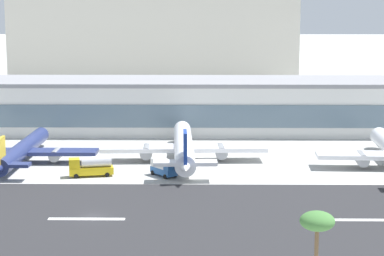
% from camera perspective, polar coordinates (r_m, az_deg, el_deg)
% --- Properties ---
extents(ground_plane, '(1400.00, 1400.00, 0.00)m').
position_cam_1_polar(ground_plane, '(113.45, -8.00, -7.07)').
color(ground_plane, '#A8A8A3').
extents(runway_strip, '(800.00, 43.37, 0.08)m').
position_cam_1_polar(runway_strip, '(111.85, -8.14, -7.30)').
color(runway_strip, '#262628').
rests_on(runway_strip, ground_plane).
extents(runway_centreline_dash_4, '(12.00, 1.20, 0.01)m').
position_cam_1_polar(runway_centreline_dash_4, '(111.95, -8.52, -7.27)').
color(runway_centreline_dash_4, white).
rests_on(runway_centreline_dash_4, runway_strip).
extents(runway_centreline_dash_5, '(12.00, 1.20, 0.01)m').
position_cam_1_polar(runway_centreline_dash_5, '(112.99, 12.75, -7.25)').
color(runway_centreline_dash_5, white).
rests_on(runway_centreline_dash_5, runway_strip).
extents(terminal_building, '(147.83, 24.49, 13.61)m').
position_cam_1_polar(terminal_building, '(186.85, 0.42, 1.87)').
color(terminal_building, silver).
rests_on(terminal_building, ground_plane).
extents(distant_hotel_block, '(115.23, 29.75, 47.52)m').
position_cam_1_polar(distant_hotel_block, '(293.27, -3.02, 8.10)').
color(distant_hotel_block, beige).
rests_on(distant_hotel_block, ground_plane).
extents(airliner_gold_tail_gate_0, '(31.88, 39.72, 8.29)m').
position_cam_1_polar(airliner_gold_tail_gate_0, '(152.48, -13.63, -1.84)').
color(airliner_gold_tail_gate_0, navy).
rests_on(airliner_gold_tail_gate_0, ground_plane).
extents(airliner_navy_tail_gate_1, '(35.66, 46.04, 9.61)m').
position_cam_1_polar(airliner_navy_tail_gate_1, '(149.94, -0.67, -1.59)').
color(airliner_navy_tail_gate_1, white).
rests_on(airliner_navy_tail_gate_1, ground_plane).
extents(service_fuel_truck_0, '(8.85, 4.31, 3.95)m').
position_cam_1_polar(service_fuel_truck_0, '(138.76, -8.16, -3.07)').
color(service_fuel_truck_0, gold).
rests_on(service_fuel_truck_0, ground_plane).
extents(service_box_truck_1, '(5.61, 6.19, 3.25)m').
position_cam_1_polar(service_box_truck_1, '(137.71, -2.29, -3.17)').
color(service_box_truck_1, '#23569E').
rests_on(service_box_truck_1, ground_plane).
extents(palm_tree_1, '(3.95, 3.95, 10.22)m').
position_cam_1_polar(palm_tree_1, '(80.78, 10.07, -7.57)').
color(palm_tree_1, brown).
rests_on(palm_tree_1, ground_plane).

